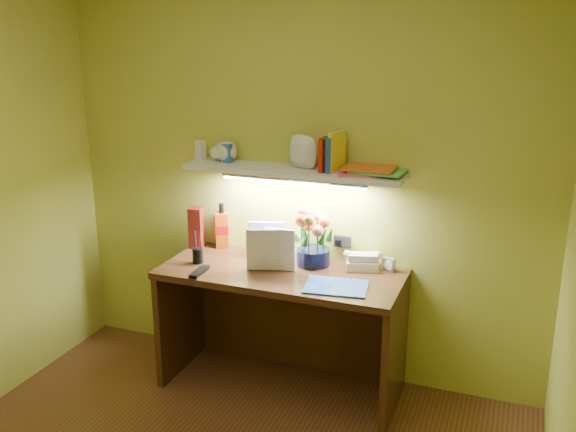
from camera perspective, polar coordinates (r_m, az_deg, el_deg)
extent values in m
cube|color=#34190E|center=(3.86, -0.60, -10.07)|extent=(1.40, 0.60, 0.75)
cube|color=silver|center=(3.74, 8.95, -4.25)|extent=(0.08, 0.06, 0.08)
cube|color=maroon|center=(4.09, -8.13, -1.03)|extent=(0.09, 0.09, 0.26)
cylinder|color=black|center=(3.84, -8.03, -3.06)|extent=(0.06, 0.06, 0.15)
cube|color=black|center=(3.70, -7.87, -4.93)|extent=(0.06, 0.18, 0.02)
cube|color=blue|center=(3.49, 4.31, -6.28)|extent=(0.37, 0.29, 0.01)
imported|color=beige|center=(3.69, -3.73, -2.98)|extent=(0.18, 0.07, 0.25)
imported|color=white|center=(3.70, -2.11, -2.85)|extent=(0.18, 0.03, 0.25)
cube|color=white|center=(3.70, 0.34, 4.00)|extent=(1.30, 0.25, 0.03)
imported|color=white|center=(3.86, -6.14, 5.40)|extent=(0.15, 0.15, 0.10)
imported|color=white|center=(3.89, -6.60, 5.51)|extent=(0.13, 0.13, 0.10)
imported|color=white|center=(3.67, 0.87, 4.51)|extent=(0.25, 0.25, 0.05)
cube|color=white|center=(3.97, -7.80, 5.81)|extent=(0.06, 0.06, 0.12)
cube|color=blue|center=(3.87, -5.41, 5.57)|extent=(0.06, 0.05, 0.11)
cube|color=#AF1B0B|center=(3.64, 3.53, 5.55)|extent=(0.07, 0.13, 0.19)
cube|color=yellow|center=(3.60, 4.36, 5.70)|extent=(0.07, 0.14, 0.23)
cube|color=#1E4899|center=(3.61, 4.16, 5.50)|extent=(0.07, 0.15, 0.20)
cube|color=#1D7924|center=(3.63, 3.86, 5.60)|extent=(0.07, 0.13, 0.20)
cube|color=#AF1B0B|center=(3.62, 3.48, 5.47)|extent=(0.07, 0.14, 0.19)
cube|color=#ED567F|center=(3.61, 6.88, 3.91)|extent=(0.37, 0.32, 0.01)
cube|color=#52BF59|center=(3.58, 7.99, 3.98)|extent=(0.30, 0.23, 0.01)
cube|color=orange|center=(3.59, 7.26, 4.26)|extent=(0.28, 0.21, 0.01)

